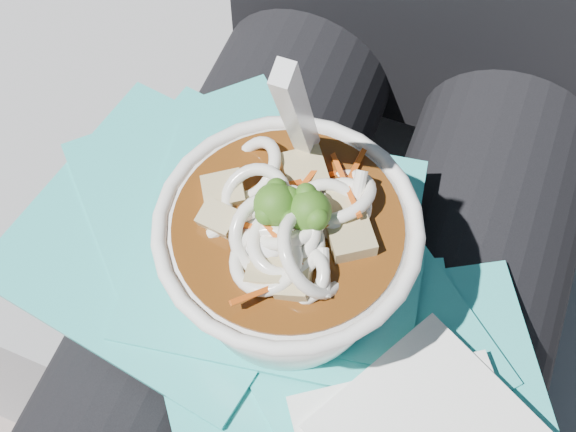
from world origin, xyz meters
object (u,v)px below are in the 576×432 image
(lap, at_px, (322,321))
(plastic_bag, at_px, (275,274))
(stone_ledge, at_px, (355,306))
(person_body, at_px, (362,206))
(udon_bowl, at_px, (289,250))

(lap, xyz_separation_m, plastic_bag, (-0.03, -0.01, 0.09))
(lap, relative_size, plastic_bag, 1.17)
(stone_ledge, height_order, lap, lap)
(stone_ledge, height_order, person_body, person_body)
(plastic_bag, distance_m, udon_bowl, 0.07)
(person_body, distance_m, plastic_bag, 0.12)
(plastic_bag, relative_size, udon_bowl, 2.00)
(stone_ledge, bearing_deg, person_body, -90.00)
(stone_ledge, bearing_deg, lap, -90.00)
(plastic_bag, xyz_separation_m, udon_bowl, (0.01, -0.01, 0.06))
(lap, distance_m, udon_bowl, 0.16)
(stone_ledge, relative_size, udon_bowl, 4.87)
(udon_bowl, bearing_deg, lap, 53.97)
(lap, height_order, person_body, person_body)
(lap, relative_size, person_body, 0.49)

